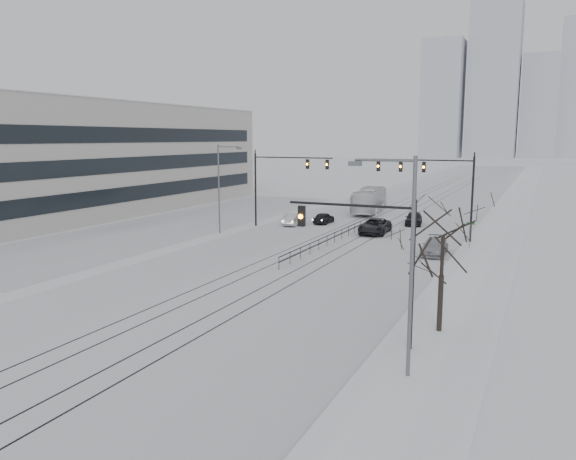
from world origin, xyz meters
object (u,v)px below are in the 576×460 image
object	(u,v)px
traffic_mast_near	(378,251)
sedan_nb_front	(375,226)
bare_tree	(443,245)
box_truck	(369,201)
sedan_nb_right	(435,247)
sedan_sb_outer	(293,219)
sedan_sb_inner	(324,218)
sedan_nb_far	(414,218)

from	to	relation	value
traffic_mast_near	sedan_nb_front	world-z (taller)	traffic_mast_near
sedan_nb_front	bare_tree	bearing A→B (deg)	-71.07
box_truck	sedan_nb_right	bearing A→B (deg)	112.44
traffic_mast_near	sedan_nb_right	world-z (taller)	traffic_mast_near
sedan_nb_right	box_truck	size ratio (longest dim) A/B	0.42
bare_tree	sedan_nb_front	size ratio (longest dim) A/B	1.11
bare_tree	sedan_nb_front	bearing A→B (deg)	112.24
sedan_sb_outer	sedan_nb_right	world-z (taller)	sedan_nb_right
sedan_sb_inner	sedan_nb_front	world-z (taller)	sedan_nb_front
sedan_sb_outer	sedan_nb_far	size ratio (longest dim) A/B	0.92
sedan_sb_outer	sedan_nb_far	bearing A→B (deg)	-159.91
sedan_nb_right	sedan_sb_inner	bearing A→B (deg)	137.06
sedan_sb_inner	sedan_nb_far	size ratio (longest dim) A/B	0.86
traffic_mast_near	box_truck	distance (m)	48.16
traffic_mast_near	sedan_sb_outer	world-z (taller)	traffic_mast_near
sedan_nb_right	sedan_nb_far	bearing A→B (deg)	105.14
box_truck	sedan_sb_outer	bearing A→B (deg)	65.70
traffic_mast_near	sedan_nb_far	world-z (taller)	traffic_mast_near
sedan_sb_inner	sedan_sb_outer	distance (m)	3.67
sedan_sb_outer	box_truck	bearing A→B (deg)	-114.05
traffic_mast_near	sedan_sb_inner	bearing A→B (deg)	114.78
bare_tree	sedan_sb_outer	size ratio (longest dim) A/B	1.50
bare_tree	sedan_nb_far	bearing A→B (deg)	104.26
sedan_nb_far	sedan_nb_right	bearing A→B (deg)	-80.68
sedan_sb_outer	sedan_nb_far	distance (m)	13.51
bare_tree	sedan_sb_inner	xyz separation A→B (m)	(-18.41, 31.64, -3.84)
box_truck	sedan_sb_inner	bearing A→B (deg)	74.26
sedan_sb_outer	sedan_nb_front	bearing A→B (deg)	164.56
bare_tree	sedan_nb_far	distance (m)	36.26
sedan_nb_far	sedan_sb_inner	bearing A→B (deg)	-169.74
sedan_nb_front	box_truck	bearing A→B (deg)	105.24
traffic_mast_near	sedan_sb_outer	distance (m)	37.33
sedan_nb_front	sedan_nb_right	world-z (taller)	sedan_nb_front
sedan_sb_outer	box_truck	size ratio (longest dim) A/B	0.36
sedan_nb_front	sedan_nb_right	xyz separation A→B (m)	(7.45, -7.96, -0.08)
sedan_sb_inner	sedan_nb_front	distance (m)	8.37
traffic_mast_near	sedan_sb_inner	world-z (taller)	traffic_mast_near
sedan_nb_far	sedan_nb_front	bearing A→B (deg)	-115.99
traffic_mast_near	sedan_nb_right	bearing A→B (deg)	93.42
traffic_mast_near	sedan_nb_front	xyz separation A→B (m)	(-8.79, 30.39, -3.80)
sedan_nb_far	box_truck	distance (m)	11.04
traffic_mast_near	sedan_sb_outer	bearing A→B (deg)	120.15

